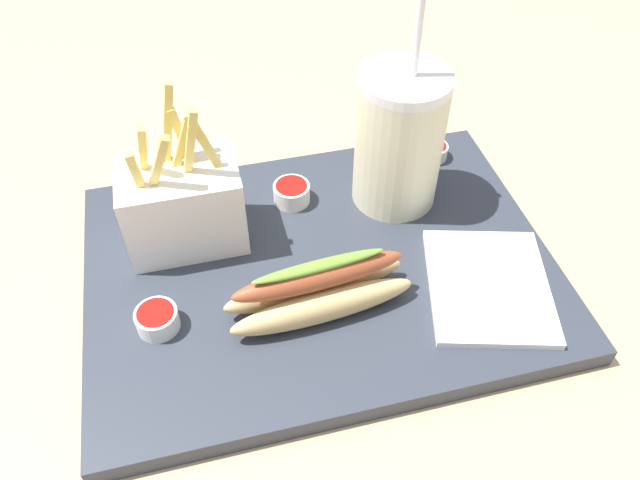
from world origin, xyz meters
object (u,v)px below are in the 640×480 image
at_px(soda_cup, 399,140).
at_px(fries_basket, 183,204).
at_px(ketchup_cup_3, 157,319).
at_px(hot_dog_1, 319,290).
at_px(ketchup_cup_1, 434,150).
at_px(ketchup_cup_2, 292,192).
at_px(napkin_stack, 488,286).

distance_m(soda_cup, fries_basket, 0.22).
bearing_deg(ketchup_cup_3, hot_dog_1, -5.31).
distance_m(soda_cup, ketchup_cup_1, 0.10).
bearing_deg(ketchup_cup_2, ketchup_cup_1, 10.63).
height_order(ketchup_cup_2, napkin_stack, ketchup_cup_2).
xyz_separation_m(soda_cup, fries_basket, (-0.21, -0.01, -0.03)).
bearing_deg(ketchup_cup_2, fries_basket, -165.44).
bearing_deg(soda_cup, ketchup_cup_2, 170.83).
height_order(fries_basket, napkin_stack, fries_basket).
height_order(soda_cup, ketchup_cup_3, soda_cup).
distance_m(ketchup_cup_1, ketchup_cup_3, 0.35).
bearing_deg(ketchup_cup_2, napkin_stack, -46.73).
relative_size(soda_cup, ketchup_cup_3, 6.04).
height_order(ketchup_cup_1, napkin_stack, ketchup_cup_1).
distance_m(fries_basket, ketchup_cup_3, 0.11).
distance_m(soda_cup, napkin_stack, 0.16).
distance_m(ketchup_cup_2, napkin_stack, 0.22).
xyz_separation_m(ketchup_cup_2, napkin_stack, (0.15, -0.16, -0.01)).
distance_m(hot_dog_1, ketchup_cup_1, 0.25).
distance_m(soda_cup, hot_dog_1, 0.17).
height_order(soda_cup, ketchup_cup_2, soda_cup).
bearing_deg(soda_cup, ketchup_cup_1, 37.60).
xyz_separation_m(soda_cup, ketchup_cup_1, (0.06, 0.05, -0.06)).
height_order(soda_cup, hot_dog_1, soda_cup).
height_order(ketchup_cup_1, ketchup_cup_2, ketchup_cup_2).
bearing_deg(napkin_stack, hot_dog_1, 173.89).
relative_size(soda_cup, napkin_stack, 1.70).
bearing_deg(napkin_stack, ketchup_cup_1, 84.21).
xyz_separation_m(fries_basket, napkin_stack, (0.26, -0.13, -0.04)).
bearing_deg(hot_dog_1, ketchup_cup_2, 87.59).
relative_size(hot_dog_1, ketchup_cup_1, 5.40).
distance_m(ketchup_cup_1, napkin_stack, 0.19).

